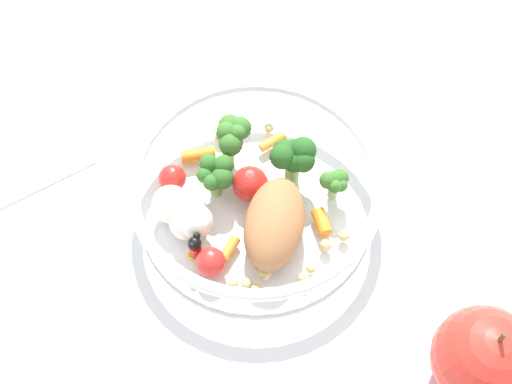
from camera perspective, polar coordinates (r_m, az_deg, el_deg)
The scene contains 4 objects.
ground_plane at distance 0.66m, azimuth 0.09°, elevation -2.79°, with size 2.40×2.40×0.00m, color white.
food_container at distance 0.64m, azimuth -0.39°, elevation -0.20°, with size 0.23×0.23×0.06m.
loose_apple at distance 0.59m, azimuth 17.93°, elevation -12.66°, with size 0.08×0.08×0.09m.
folded_napkin at distance 0.73m, azimuth -18.93°, elevation 2.93°, with size 0.10×0.13×0.01m, color white.
Camera 1 is at (-0.29, 0.12, 0.57)m, focal length 49.59 mm.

